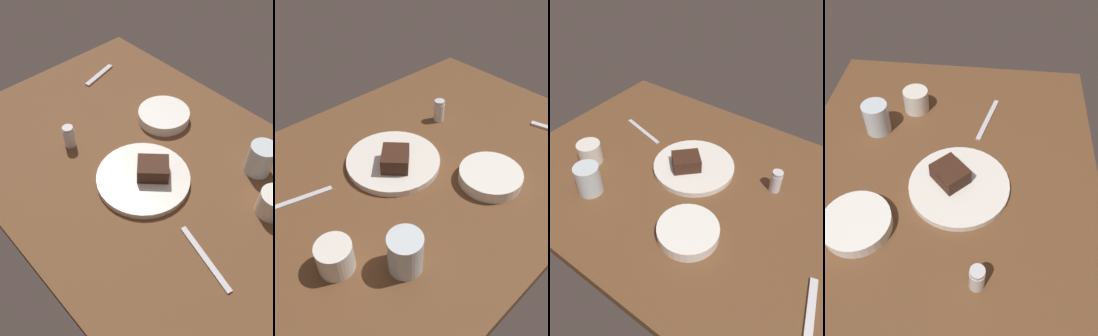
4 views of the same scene
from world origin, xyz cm
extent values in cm
cube|color=brown|center=(0.00, 0.00, 1.50)|extent=(120.00, 84.00, 3.00)
cylinder|color=white|center=(-4.60, 5.03, 3.92)|extent=(26.26, 26.26, 1.84)
cube|color=#381E14|center=(-5.86, 2.56, 7.08)|extent=(11.20, 11.20, 4.48)
cylinder|color=silver|center=(20.80, 11.68, 6.02)|extent=(3.39, 3.39, 6.03)
cylinder|color=silver|center=(20.80, 11.68, 9.63)|extent=(3.22, 3.22, 1.20)
cylinder|color=silver|center=(-24.04, -21.64, 7.70)|extent=(7.48, 7.48, 9.41)
cylinder|color=white|center=(9.66, -17.78, 4.67)|extent=(16.70, 16.70, 3.34)
cylinder|color=silver|center=(-34.70, -12.04, 6.52)|extent=(7.74, 7.74, 7.04)
cube|color=silver|center=(43.33, -17.81, 3.35)|extent=(5.58, 14.96, 0.70)
cube|color=silver|center=(-32.04, 10.83, 3.25)|extent=(18.75, 6.09, 0.50)
camera|label=1|loc=(-50.27, 49.94, 81.24)|focal=38.34mm
camera|label=2|loc=(-49.86, -51.32, 65.92)|focal=36.14mm
camera|label=3|loc=(40.93, -61.08, 74.63)|focal=35.03mm
camera|label=4|loc=(50.05, 11.72, 76.33)|focal=37.27mm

